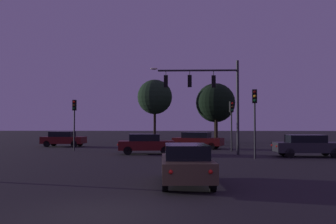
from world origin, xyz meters
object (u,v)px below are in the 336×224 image
(car_nearside_lane, at_px, (186,163))
(car_crossing_left, at_px, (146,144))
(car_crossing_right, at_px, (307,145))
(car_parked_lot, at_px, (63,139))
(tree_left_far, at_px, (216,102))
(traffic_light_corner_left, at_px, (232,116))
(car_far_lane, at_px, (198,140))
(tree_behind_sign, at_px, (155,97))
(tree_center_horizon, at_px, (215,103))
(traffic_signal_mast_arm, at_px, (210,90))
(traffic_light_median, at_px, (255,110))
(traffic_light_corner_right, at_px, (74,115))

(car_nearside_lane, height_order, car_crossing_left, same)
(car_crossing_right, bearing_deg, car_nearside_lane, -127.15)
(car_crossing_right, height_order, car_parked_lot, same)
(tree_left_far, bearing_deg, traffic_light_corner_left, -87.36)
(car_far_lane, xyz_separation_m, car_parked_lot, (-13.33, 2.53, -0.00))
(car_nearside_lane, height_order, tree_behind_sign, tree_behind_sign)
(tree_center_horizon, bearing_deg, tree_behind_sign, -172.02)
(traffic_signal_mast_arm, bearing_deg, car_nearside_lane, -99.16)
(traffic_signal_mast_arm, relative_size, car_crossing_left, 1.61)
(traffic_light_corner_left, bearing_deg, tree_center_horizon, 88.69)
(tree_center_horizon, bearing_deg, tree_left_far, -95.51)
(tree_behind_sign, bearing_deg, traffic_signal_mast_arm, -73.80)
(tree_left_far, bearing_deg, car_parked_lot, -170.55)
(traffic_light_median, height_order, car_far_lane, traffic_light_median)
(traffic_light_median, distance_m, tree_left_far, 14.61)
(traffic_light_median, height_order, tree_center_horizon, tree_center_horizon)
(car_nearside_lane, bearing_deg, car_far_lane, 85.46)
(traffic_light_median, xyz_separation_m, car_far_lane, (-3.22, 9.39, -2.42))
(traffic_light_corner_left, height_order, car_nearside_lane, traffic_light_corner_left)
(traffic_light_corner_right, height_order, car_crossing_left, traffic_light_corner_right)
(car_crossing_right, height_order, tree_center_horizon, tree_center_horizon)
(tree_left_far, height_order, tree_center_horizon, tree_center_horizon)
(traffic_signal_mast_arm, xyz_separation_m, traffic_light_corner_left, (2.13, 3.39, -1.86))
(traffic_light_median, bearing_deg, tree_behind_sign, 110.64)
(car_crossing_right, xyz_separation_m, car_parked_lot, (-20.50, 10.38, -0.00))
(traffic_light_median, xyz_separation_m, car_nearside_lane, (-4.76, -9.95, -2.42))
(car_crossing_right, relative_size, tree_center_horizon, 0.62)
(traffic_signal_mast_arm, relative_size, car_nearside_lane, 1.57)
(traffic_light_corner_left, distance_m, traffic_light_median, 6.38)
(car_parked_lot, distance_m, tree_left_far, 16.29)
(traffic_light_median, relative_size, car_crossing_left, 1.05)
(car_far_lane, bearing_deg, car_parked_lot, 169.25)
(car_nearside_lane, relative_size, tree_center_horizon, 0.59)
(traffic_light_corner_left, distance_m, tree_behind_sign, 16.72)
(tree_behind_sign, bearing_deg, tree_left_far, -43.15)
(car_crossing_right, relative_size, tree_behind_sign, 0.59)
(traffic_light_corner_left, height_order, car_crossing_right, traffic_light_corner_left)
(traffic_light_median, xyz_separation_m, car_crossing_right, (3.95, 1.54, -2.42))
(tree_left_far, xyz_separation_m, tree_center_horizon, (0.74, 7.66, 0.42))
(car_nearside_lane, xyz_separation_m, car_parked_lot, (-11.80, 21.87, -0.00))
(car_nearside_lane, relative_size, car_parked_lot, 1.02)
(car_nearside_lane, bearing_deg, tree_center_horizon, 81.90)
(traffic_light_corner_left, bearing_deg, traffic_signal_mast_arm, -122.13)
(traffic_light_corner_left, xyz_separation_m, tree_behind_sign, (-7.39, 14.75, 2.71))
(traffic_light_corner_right, bearing_deg, traffic_light_median, -24.37)
(traffic_signal_mast_arm, relative_size, car_far_lane, 1.44)
(car_nearside_lane, xyz_separation_m, tree_behind_sign, (-3.18, 31.05, 4.88))
(traffic_light_corner_left, height_order, car_parked_lot, traffic_light_corner_left)
(car_crossing_right, relative_size, car_far_lane, 0.96)
(car_nearside_lane, relative_size, tree_behind_sign, 0.57)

